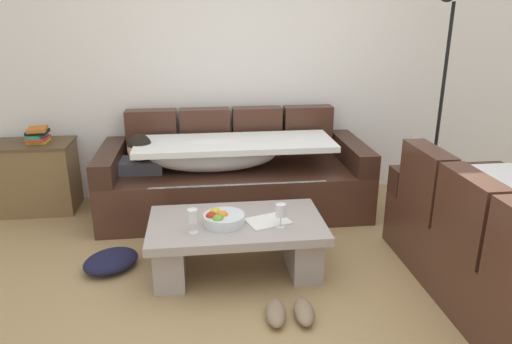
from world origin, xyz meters
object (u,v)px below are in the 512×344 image
Objects in this scene: wine_glass_near_left at (193,217)px; pair_of_shoes at (290,312)px; coffee_table at (237,240)px; side_cabinet at (35,177)px; open_magazine at (268,221)px; couch_along_wall at (231,176)px; floor_lamp at (440,85)px; crumpled_garment at (111,261)px; fruit_bowl at (222,219)px; wine_glass_near_right at (281,211)px; book_stack_on_cabinet at (38,135)px.

wine_glass_near_left is 0.85m from pair_of_shoes.
side_cabinet reaches higher than coffee_table.
open_magazine is 0.39× the size of side_cabinet.
couch_along_wall is 2.05m from floor_lamp.
side_cabinet reaches higher than open_magazine.
crumpled_garment is at bearing 147.81° from pair_of_shoes.
crumpled_garment is at bearing 171.93° from coffee_table.
wine_glass_near_right reaches higher than fruit_bowl.
wine_glass_near_left is 1.00× the size of wine_glass_near_right.
coffee_table is 0.62× the size of floor_lamp.
floor_lamp is at bearing 45.28° from pair_of_shoes.
fruit_bowl is at bearing 123.06° from pair_of_shoes.
coffee_table is at bearing -36.91° from side_cabinet.
crumpled_garment is at bearing -57.12° from book_stack_on_cabinet.
book_stack_on_cabinet is at bearing 133.17° from wine_glass_near_left.
fruit_bowl reaches higher than crumpled_garment.
coffee_table is 2.16m from side_cabinet.
book_stack_on_cabinet is at bearing 176.63° from floor_lamp.
book_stack_on_cabinet is at bearing -2.30° from side_cabinet.
wine_glass_near_left reaches higher than fruit_bowl.
wine_glass_near_right is 0.59× the size of open_magazine.
wine_glass_near_right is at bearing 87.87° from pair_of_shoes.
couch_along_wall is at bearing 81.00° from open_magazine.
wine_glass_near_left is 0.42× the size of crumpled_garment.
wine_glass_near_right is at bearing -13.71° from fruit_bowl.
couch_along_wall is 14.06× the size of wine_glass_near_left.
couch_along_wall is at bearing 101.67° from wine_glass_near_right.
open_magazine is at bearing -8.48° from crumpled_garment.
fruit_bowl is 2.06m from book_stack_on_cabinet.
side_cabinet is at bearing 140.61° from fruit_bowl.
crumpled_garment is (-0.93, -0.94, -0.27)m from couch_along_wall.
fruit_bowl is 1.69× the size of wine_glass_near_left.
floor_lamp is 3.16m from crumpled_garment.
wine_glass_near_right is at bearing -36.46° from book_stack_on_cabinet.
open_magazine is 2.31m from book_stack_on_cabinet.
fruit_bowl is 0.23m from wine_glass_near_left.
crumpled_garment is (-1.10, 0.16, -0.33)m from open_magazine.
couch_along_wall is 1.74m from book_stack_on_cabinet.
side_cabinet is at bearing 144.59° from wine_glass_near_right.
floor_lamp is (3.66, -0.21, 0.80)m from side_cabinet.
floor_lamp reaches higher than wine_glass_near_right.
wine_glass_near_left is 2.62m from floor_lamp.
crumpled_garment is at bearing 167.55° from wine_glass_near_right.
wine_glass_near_right is (0.28, -0.13, 0.26)m from coffee_table.
side_cabinet is (-1.62, 1.33, -0.10)m from fruit_bowl.
floor_lamp is (3.58, -0.21, 0.41)m from book_stack_on_cabinet.
side_cabinet is at bearing 177.70° from book_stack_on_cabinet.
fruit_bowl is at bearing -158.33° from coffee_table.
coffee_table is at bearing -150.80° from floor_lamp.
wine_glass_near_right is 0.65m from pair_of_shoes.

